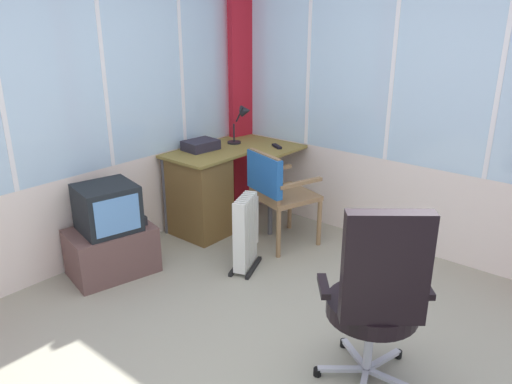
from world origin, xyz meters
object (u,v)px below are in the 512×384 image
object	(u,v)px
desk_lamp	(243,118)
wooden_armchair	(274,186)
desk	(203,192)
paper_tray	(201,145)
tv_on_stand	(111,235)
space_heater	(246,232)
tv_remote	(277,146)
office_chair	(378,293)

from	to	relation	value
desk_lamp	wooden_armchair	bearing A→B (deg)	-118.39
desk_lamp	wooden_armchair	distance (m)	0.88
desk	paper_tray	bearing A→B (deg)	47.67
tv_on_stand	space_heater	distance (m)	1.07
tv_remote	tv_on_stand	xyz separation A→B (m)	(-1.64, 0.37, -0.44)
wooden_armchair	tv_on_stand	size ratio (longest dim) A/B	1.17
wooden_armchair	desk_lamp	bearing A→B (deg)	61.61
tv_remote	tv_on_stand	size ratio (longest dim) A/B	0.20
paper_tray	office_chair	world-z (taller)	office_chair
desk_lamp	tv_remote	xyz separation A→B (m)	(0.07, -0.36, -0.23)
desk_lamp	paper_tray	xyz separation A→B (m)	(-0.45, 0.13, -0.20)
desk_lamp	paper_tray	distance (m)	0.51
desk_lamp	space_heater	size ratio (longest dim) A/B	0.61
tv_remote	space_heater	world-z (taller)	tv_remote
wooden_armchair	paper_tray	bearing A→B (deg)	96.65
desk	desk_lamp	bearing A→B (deg)	-0.52
desk	tv_on_stand	xyz separation A→B (m)	(-1.01, 0.00, -0.08)
tv_remote	desk_lamp	bearing A→B (deg)	130.21
tv_on_stand	space_heater	size ratio (longest dim) A/B	1.20
wooden_armchair	office_chair	world-z (taller)	office_chair
office_chair	tv_remote	bearing A→B (deg)	50.46
desk	desk_lamp	distance (m)	0.82
paper_tray	space_heater	xyz separation A→B (m)	(-0.37, -0.88, -0.49)
desk_lamp	space_heater	distance (m)	1.31
tv_remote	office_chair	world-z (taller)	office_chair
space_heater	desk_lamp	bearing A→B (deg)	42.27
desk_lamp	office_chair	size ratio (longest dim) A/B	0.34
desk_lamp	tv_on_stand	size ratio (longest dim) A/B	0.51
desk	desk_lamp	xyz separation A→B (m)	(0.57, -0.01, 0.60)
tv_on_stand	paper_tray	bearing A→B (deg)	6.21
paper_tray	space_heater	world-z (taller)	paper_tray
desk_lamp	wooden_armchair	world-z (taller)	desk_lamp
desk	tv_on_stand	distance (m)	1.01
paper_tray	tv_on_stand	size ratio (longest dim) A/B	0.41
office_chair	space_heater	bearing A→B (deg)	66.89
office_chair	tv_on_stand	bearing A→B (deg)	93.63
wooden_armchair	space_heater	bearing A→B (deg)	-169.80
office_chair	space_heater	distance (m)	1.59
desk	wooden_armchair	world-z (taller)	wooden_armchair
wooden_armchair	office_chair	distance (m)	1.86
paper_tray	space_heater	size ratio (longest dim) A/B	0.49
office_chair	space_heater	size ratio (longest dim) A/B	1.78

